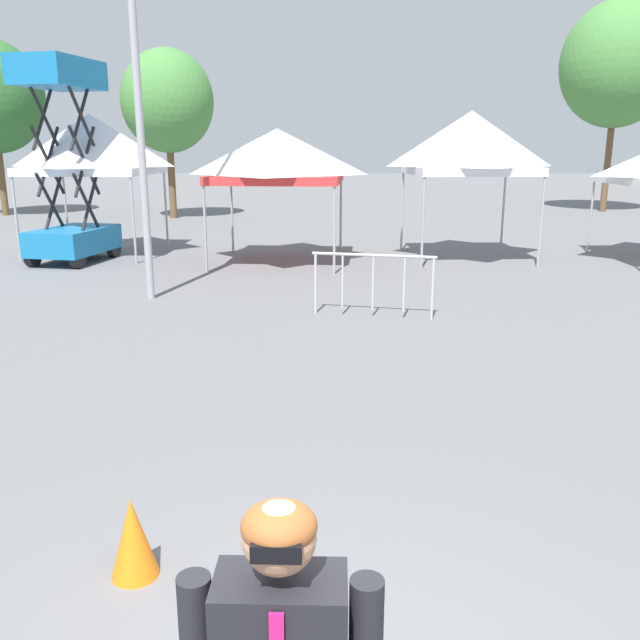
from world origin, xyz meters
name	(u,v)px	position (x,y,z in m)	size (l,w,h in m)	color
canopy_tent_right_of_center	(91,144)	(-6.22, 15.25, 2.86)	(3.14, 3.14, 3.62)	#9E9EA3
canopy_tent_behind_center	(277,156)	(-1.29, 14.02, 2.58)	(3.26, 3.26, 3.22)	#9E9EA3
canopy_tent_behind_right	(471,143)	(3.46, 14.71, 2.89)	(3.16, 3.16, 3.66)	#9E9EA3
scissor_lift	(70,205)	(-6.41, 13.99, 1.40)	(1.80, 2.52, 4.80)	black
tree_behind_tents_right	(167,101)	(-6.39, 24.49, 4.48)	(3.55, 3.55, 6.45)	brown
tree_behind_tents_center	(618,64)	(12.03, 27.64, 6.15)	(4.75, 4.75, 8.77)	brown
crowd_barrier_by_lift	(373,273)	(0.75, 8.60, 0.75)	(2.07, 0.48, 1.08)	#B7BABF
traffic_cone_lot_center	(133,538)	(-1.25, 1.49, 0.28)	(0.32, 0.32, 0.57)	orange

